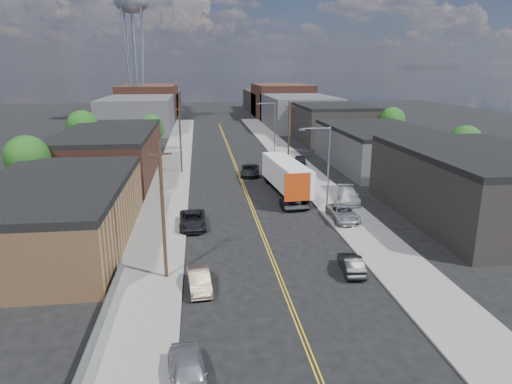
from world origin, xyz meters
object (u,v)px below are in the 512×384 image
object	(u,v)px
water_tower	(132,5)
car_left_c	(193,220)
semi_truck	(283,173)
car_ahead_truck	(250,170)
car_right_oncoming	(351,264)
car_right_lot_a	(343,213)
car_left_a	(188,373)
car_left_b	(199,280)
car_right_lot_b	(348,196)
car_right_lot_c	(300,161)

from	to	relation	value
water_tower	car_left_c	size ratio (longest dim) A/B	6.82
water_tower	semi_truck	distance (m)	86.85
semi_truck	car_left_c	bearing A→B (deg)	-138.98
car_ahead_truck	car_right_oncoming	bearing A→B (deg)	-75.24
car_right_oncoming	car_right_lot_a	bearing A→B (deg)	-98.06
water_tower	semi_truck	xyz separation A→B (m)	(26.50, -77.75, -28.21)
car_right_oncoming	car_ahead_truck	distance (m)	32.87
car_right_lot_a	car_right_oncoming	bearing A→B (deg)	-103.33
semi_truck	car_right_oncoming	bearing A→B (deg)	-92.77
water_tower	car_ahead_truck	world-z (taller)	water_tower
car_left_a	semi_truck	bearing A→B (deg)	64.96
car_left_b	car_right_lot_b	xyz separation A→B (m)	(16.83, 18.88, 0.23)
car_left_c	car_right_lot_c	bearing A→B (deg)	56.63
car_left_b	car_right_lot_b	distance (m)	25.29
car_ahead_truck	car_right_lot_a	bearing A→B (deg)	-64.05
semi_truck	car_right_lot_b	world-z (taller)	semi_truck
car_right_lot_a	car_right_lot_c	xyz separation A→B (m)	(1.34, 25.98, 0.06)
semi_truck	car_right_lot_a	distance (m)	12.19
car_right_lot_a	car_right_lot_c	size ratio (longest dim) A/B	1.13
car_left_c	semi_truck	bearing A→B (deg)	44.81
car_left_c	car_right_lot_c	xyz separation A→B (m)	(16.18, 25.92, 0.19)
car_left_b	car_right_oncoming	xyz separation A→B (m)	(11.29, 1.37, -0.01)
car_right_oncoming	car_right_lot_b	bearing A→B (deg)	-101.05
car_right_oncoming	car_left_c	bearing A→B (deg)	-37.63
water_tower	semi_truck	world-z (taller)	water_tower
car_left_b	car_ahead_truck	size ratio (longest dim) A/B	0.75
semi_truck	car_right_lot_a	bearing A→B (deg)	-76.20
car_left_b	car_left_c	distance (m)	12.89
car_left_a	car_left_b	xyz separation A→B (m)	(0.57, 10.00, -0.08)
car_left_c	car_right_lot_b	xyz separation A→B (m)	(17.40, 6.00, 0.16)
car_right_lot_a	car_right_lot_b	size ratio (longest dim) A/B	1.00
water_tower	car_right_lot_c	xyz separation A→B (m)	(31.78, -63.20, -29.70)
car_left_a	car_right_oncoming	world-z (taller)	car_left_a
semi_truck	car_left_b	xyz separation A→B (m)	(-10.33, -24.25, -1.76)
car_left_a	car_right_lot_b	world-z (taller)	car_right_lot_b
car_ahead_truck	car_right_lot_b	bearing A→B (deg)	-50.04
car_right_lot_b	car_right_lot_c	bearing A→B (deg)	103.03
water_tower	car_ahead_truck	distance (m)	77.91
car_left_c	car_right_lot_b	distance (m)	18.41
car_left_c	car_ahead_truck	distance (m)	22.56
car_left_a	car_left_b	distance (m)	10.02
car_left_b	car_left_c	world-z (taller)	car_left_c
water_tower	car_right_lot_b	bearing A→B (deg)	-68.35
car_ahead_truck	car_left_c	bearing A→B (deg)	-102.68
car_right_oncoming	car_right_lot_c	distance (m)	37.68
car_right_oncoming	car_right_lot_b	world-z (taller)	car_right_lot_b
car_left_c	car_right_lot_b	world-z (taller)	car_right_lot_b
car_right_oncoming	car_right_lot_a	xyz separation A→B (m)	(2.97, 11.44, 0.21)
semi_truck	car_right_lot_c	size ratio (longest dim) A/B	3.54
semi_truck	car_right_lot_c	bearing A→B (deg)	64.87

